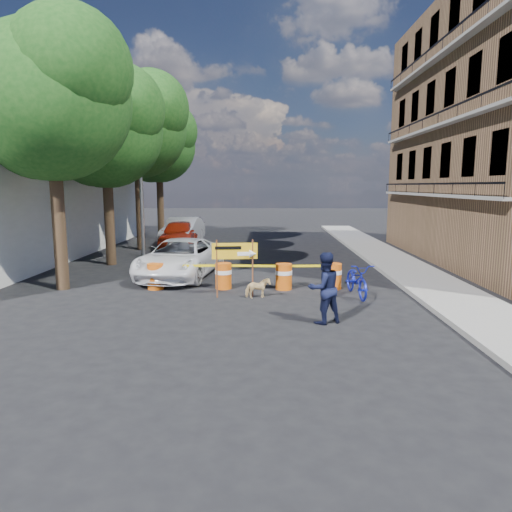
{
  "coord_description": "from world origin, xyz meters",
  "views": [
    {
      "loc": [
        0.3,
        -13.36,
        3.56
      ],
      "look_at": [
        -0.05,
        1.29,
        1.3
      ],
      "focal_mm": 32.0,
      "sensor_mm": 36.0,
      "label": 1
    }
  ],
  "objects_px": {
    "barrel_mid_right": "(284,276)",
    "suv_white": "(180,258)",
    "sedan_red": "(179,234)",
    "barrel_mid_left": "(223,275)",
    "dog": "(258,288)",
    "sedan_silver": "(183,231)",
    "pedestrian": "(324,288)",
    "bicycle": "(357,264)",
    "barrel_far_right": "(333,276)",
    "barrel_far_left": "(156,276)",
    "detour_sign": "(241,255)"
  },
  "relations": [
    {
      "from": "dog",
      "to": "sedan_silver",
      "type": "xyz_separation_m",
      "value": [
        -4.81,
        13.28,
        0.51
      ]
    },
    {
      "from": "barrel_mid_left",
      "to": "suv_white",
      "type": "xyz_separation_m",
      "value": [
        -1.89,
        2.04,
        0.27
      ]
    },
    {
      "from": "barrel_far_left",
      "to": "sedan_silver",
      "type": "height_order",
      "value": "sedan_silver"
    },
    {
      "from": "barrel_far_right",
      "to": "bicycle",
      "type": "distance_m",
      "value": 1.35
    },
    {
      "from": "barrel_mid_right",
      "to": "sedan_red",
      "type": "relative_size",
      "value": 0.19
    },
    {
      "from": "barrel_far_left",
      "to": "dog",
      "type": "distance_m",
      "value": 3.78
    },
    {
      "from": "barrel_far_left",
      "to": "dog",
      "type": "relative_size",
      "value": 1.16
    },
    {
      "from": "barrel_mid_left",
      "to": "dog",
      "type": "distance_m",
      "value": 1.83
    },
    {
      "from": "dog",
      "to": "sedan_red",
      "type": "bearing_deg",
      "value": 4.17
    },
    {
      "from": "barrel_far_left",
      "to": "bicycle",
      "type": "bearing_deg",
      "value": -7.34
    },
    {
      "from": "barrel_far_left",
      "to": "dog",
      "type": "xyz_separation_m",
      "value": [
        3.58,
        -1.22,
        -0.14
      ]
    },
    {
      "from": "sedan_silver",
      "to": "barrel_mid_right",
      "type": "bearing_deg",
      "value": -61.51
    },
    {
      "from": "barrel_far_right",
      "to": "dog",
      "type": "relative_size",
      "value": 1.16
    },
    {
      "from": "barrel_far_left",
      "to": "pedestrian",
      "type": "height_order",
      "value": "pedestrian"
    },
    {
      "from": "pedestrian",
      "to": "sedan_red",
      "type": "bearing_deg",
      "value": -90.0
    },
    {
      "from": "sedan_red",
      "to": "barrel_far_left",
      "type": "bearing_deg",
      "value": -85.53
    },
    {
      "from": "detour_sign",
      "to": "bicycle",
      "type": "height_order",
      "value": "bicycle"
    },
    {
      "from": "barrel_mid_left",
      "to": "sedan_red",
      "type": "height_order",
      "value": "sedan_red"
    },
    {
      "from": "barrel_mid_right",
      "to": "sedan_red",
      "type": "distance_m",
      "value": 12.11
    },
    {
      "from": "barrel_mid_left",
      "to": "suv_white",
      "type": "relative_size",
      "value": 0.17
    },
    {
      "from": "barrel_mid_left",
      "to": "bicycle",
      "type": "distance_m",
      "value": 4.59
    },
    {
      "from": "detour_sign",
      "to": "pedestrian",
      "type": "distance_m",
      "value": 3.63
    },
    {
      "from": "barrel_far_left",
      "to": "barrel_mid_right",
      "type": "xyz_separation_m",
      "value": [
        4.45,
        0.06,
        0.0
      ]
    },
    {
      "from": "bicycle",
      "to": "sedan_red",
      "type": "distance_m",
      "value": 14.12
    },
    {
      "from": "pedestrian",
      "to": "sedan_silver",
      "type": "xyz_separation_m",
      "value": [
        -6.59,
        15.91,
        -0.1
      ]
    },
    {
      "from": "suv_white",
      "to": "barrel_mid_left",
      "type": "bearing_deg",
      "value": -39.59
    },
    {
      "from": "dog",
      "to": "bicycle",
      "type": "bearing_deg",
      "value": -101.56
    },
    {
      "from": "detour_sign",
      "to": "barrel_mid_right",
      "type": "bearing_deg",
      "value": 32.72
    },
    {
      "from": "barrel_mid_right",
      "to": "barrel_far_right",
      "type": "height_order",
      "value": "same"
    },
    {
      "from": "barrel_far_right",
      "to": "detour_sign",
      "type": "distance_m",
      "value": 3.51
    },
    {
      "from": "pedestrian",
      "to": "suv_white",
      "type": "bearing_deg",
      "value": -75.22
    },
    {
      "from": "suv_white",
      "to": "sedan_silver",
      "type": "height_order",
      "value": "sedan_silver"
    },
    {
      "from": "barrel_mid_left",
      "to": "barrel_mid_right",
      "type": "bearing_deg",
      "value": -1.81
    },
    {
      "from": "barrel_far_left",
      "to": "pedestrian",
      "type": "distance_m",
      "value": 6.61
    },
    {
      "from": "pedestrian",
      "to": "bicycle",
      "type": "distance_m",
      "value": 3.3
    },
    {
      "from": "barrel_mid_right",
      "to": "pedestrian",
      "type": "distance_m",
      "value": 4.04
    },
    {
      "from": "suv_white",
      "to": "sedan_red",
      "type": "bearing_deg",
      "value": 108.9
    },
    {
      "from": "suv_white",
      "to": "pedestrian",
      "type": "bearing_deg",
      "value": -43.24
    },
    {
      "from": "sedan_red",
      "to": "barrel_mid_left",
      "type": "bearing_deg",
      "value": -73.41
    },
    {
      "from": "barrel_mid_left",
      "to": "suv_white",
      "type": "height_order",
      "value": "suv_white"
    },
    {
      "from": "dog",
      "to": "barrel_mid_left",
      "type": "bearing_deg",
      "value": 24.42
    },
    {
      "from": "barrel_mid_right",
      "to": "barrel_far_right",
      "type": "relative_size",
      "value": 1.0
    },
    {
      "from": "barrel_mid_right",
      "to": "detour_sign",
      "type": "bearing_deg",
      "value": -140.99
    },
    {
      "from": "sedan_red",
      "to": "sedan_silver",
      "type": "distance_m",
      "value": 1.32
    },
    {
      "from": "barrel_far_right",
      "to": "pedestrian",
      "type": "xyz_separation_m",
      "value": [
        -0.83,
        -4.02,
        0.47
      ]
    },
    {
      "from": "barrel_far_left",
      "to": "bicycle",
      "type": "xyz_separation_m",
      "value": [
        6.79,
        -0.87,
        0.59
      ]
    },
    {
      "from": "suv_white",
      "to": "dog",
      "type": "bearing_deg",
      "value": -39.81
    },
    {
      "from": "barrel_mid_right",
      "to": "suv_white",
      "type": "relative_size",
      "value": 0.17
    },
    {
      "from": "suv_white",
      "to": "sedan_silver",
      "type": "relative_size",
      "value": 1.06
    },
    {
      "from": "bicycle",
      "to": "suv_white",
      "type": "bearing_deg",
      "value": 148.68
    }
  ]
}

